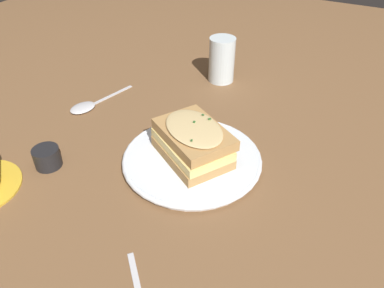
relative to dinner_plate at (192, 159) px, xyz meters
name	(u,v)px	position (x,y,z in m)	size (l,w,h in m)	color
ground_plane	(202,171)	(-0.03, 0.01, -0.01)	(2.40, 2.40, 0.00)	brown
dinner_plate	(192,159)	(0.00, 0.00, 0.00)	(0.27, 0.27, 0.02)	white
sandwich	(193,142)	(0.00, 0.00, 0.04)	(0.18, 0.17, 0.07)	#B2844C
water_glass	(222,60)	(0.09, -0.34, 0.05)	(0.07, 0.07, 0.12)	silver
spoon	(86,106)	(0.31, -0.06, -0.01)	(0.07, 0.18, 0.01)	silver
condiment_pot	(47,157)	(0.24, 0.13, 0.01)	(0.05, 0.05, 0.04)	black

